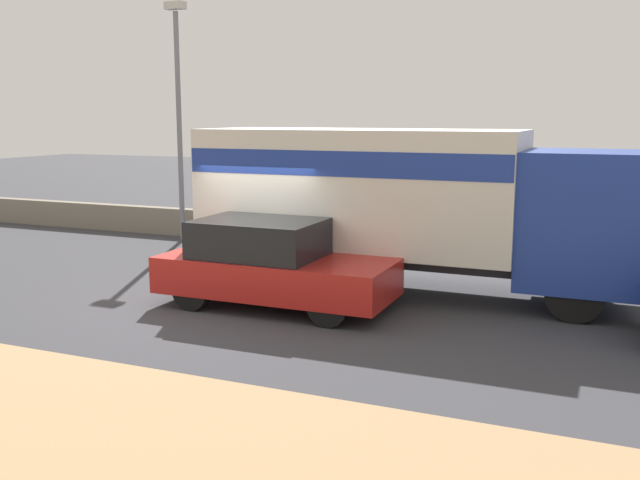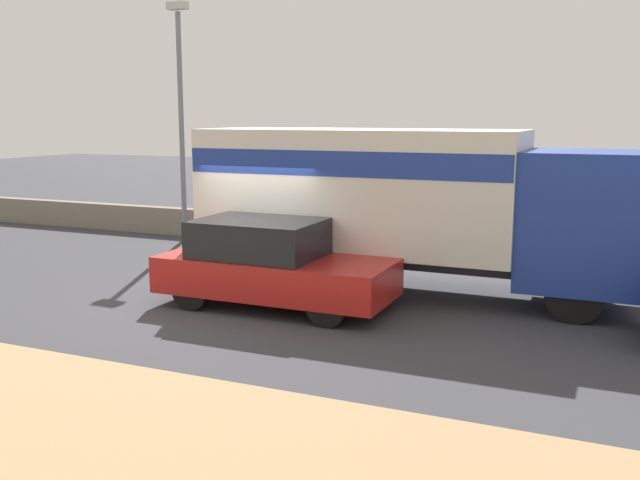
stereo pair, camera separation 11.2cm
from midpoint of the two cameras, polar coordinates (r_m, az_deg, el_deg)
The scene contains 5 objects.
ground_plane at distance 13.40m, azimuth -7.43°, elevation -5.21°, with size 80.00×80.00×0.00m, color #38383D.
stone_wall_backdrop at distance 18.89m, azimuth 2.21°, elevation 0.53°, with size 60.00×0.35×0.79m.
street_lamp at distance 20.29m, azimuth -11.41°, elevation 10.61°, with size 0.56×0.28×6.49m.
box_truck at distance 14.09m, azimuth 6.15°, elevation 3.59°, with size 8.47×2.37×3.21m.
car_hatchback at distance 13.06m, azimuth -4.19°, elevation -1.97°, with size 4.31×1.78×1.61m.
Camera 1 is at (6.54, -11.16, 3.49)m, focal length 40.00 mm.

